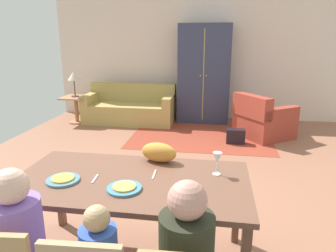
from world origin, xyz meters
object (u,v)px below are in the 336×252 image
couch (130,108)px  handbag (236,136)px  cat (159,152)px  plate_near_child (124,188)px  armoire (204,74)px  table_lamp (74,77)px  plate_near_man (63,180)px  wine_glass (217,159)px  dining_table (131,187)px  armchair (262,120)px  side_table (76,106)px

couch → handbag: bearing=-27.3°
couch → cat: bearing=-70.8°
cat → plate_near_child: bearing=-92.0°
armoire → couch: bearing=-168.9°
couch → table_lamp: 1.37m
plate_near_man → couch: bearing=99.4°
wine_glass → table_lamp: bearing=127.7°
dining_table → handbag: size_ratio=5.66×
plate_near_child → armchair: size_ratio=0.21×
cat → handbag: 3.06m
side_table → armchair: bearing=-6.3°
handbag → couch: bearing=152.7°
wine_glass → plate_near_child: bearing=-151.1°
side_table → table_lamp: bearing=0.0°
couch → armoire: bearing=11.1°
cat → table_lamp: (-2.54, 3.75, 0.16)m
plate_near_man → table_lamp: 4.65m
plate_near_man → armchair: bearing=62.3°
armoire → plate_near_man: bearing=-99.9°
wine_glass → armchair: (0.85, 3.51, -0.57)m
cat → table_lamp: bearing=137.3°
plate_near_child → handbag: size_ratio=0.78×
armoire → table_lamp: bearing=-168.2°
dining_table → couch: couch is taller
side_table → handbag: side_table is taller
plate_near_man → cat: bearing=37.4°
armchair → armoire: size_ratio=0.57×
plate_near_man → couch: 4.59m
cat → couch: bearing=122.4°
armchair → table_lamp: bearing=173.7°
armoire → handbag: size_ratio=6.56×
plate_near_child → side_table: 4.94m
dining_table → plate_near_man: (-0.50, -0.12, 0.08)m
plate_near_child → armoire: size_ratio=0.12×
wine_glass → armchair: 3.66m
wine_glass → couch: wine_glass is taller
plate_near_child → cat: bearing=74.9°
plate_near_man → side_table: 4.66m
couch → table_lamp: size_ratio=3.59×
handbag → table_lamp: bearing=165.1°
couch → table_lamp: table_lamp is taller
wine_glass → handbag: size_ratio=0.58×
couch → armchair: (2.75, -0.69, 0.02)m
table_lamp → side_table: bearing=0.0°
plate_near_child → dining_table: bearing=90.0°
armoire → handbag: armoire is taller
plate_near_child → handbag: plate_near_child is taller
dining_table → plate_near_child: (-0.00, -0.18, 0.08)m
dining_table → plate_near_child: 0.20m
plate_near_man → cat: (0.65, 0.50, 0.08)m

